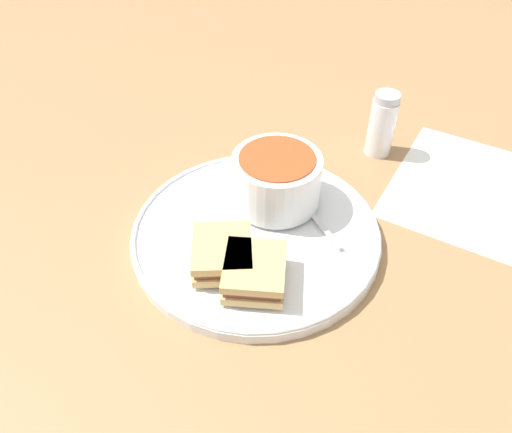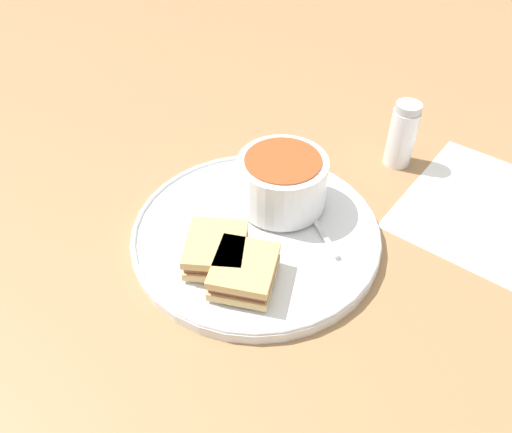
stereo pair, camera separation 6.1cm
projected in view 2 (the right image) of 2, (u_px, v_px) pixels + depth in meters
The scene contains 7 objects.
ground_plane at pixel (256, 238), 0.63m from camera, with size 2.40×2.40×0.00m, color #9E754C.
plate at pixel (256, 233), 0.63m from camera, with size 0.31×0.31×0.02m.
soup_bowl at pixel (280, 180), 0.63m from camera, with size 0.11×0.11×0.07m.
spoon at pixel (307, 206), 0.64m from camera, with size 0.08×0.10×0.01m.
sandwich_half_near at pixel (216, 249), 0.57m from camera, with size 0.10×0.10×0.03m.
sandwich_half_far at pixel (244, 271), 0.55m from camera, with size 0.09×0.09×0.03m.
salt_shaker at pixel (402, 135), 0.71m from camera, with size 0.04×0.04×0.10m.
Camera 2 is at (0.37, 0.25, 0.45)m, focal length 35.00 mm.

